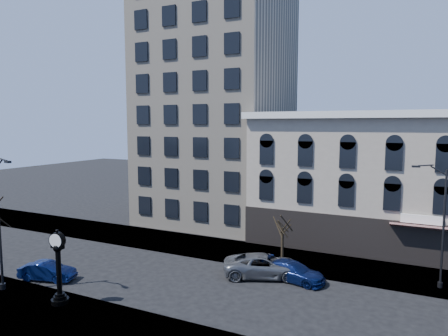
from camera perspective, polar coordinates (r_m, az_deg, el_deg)
The scene contains 12 objects.
ground at distance 30.43m, azimuth -6.93°, elevation -15.73°, with size 160.00×160.00×0.00m, color black.
sidewalk_far at distance 36.99m, azimuth -0.11°, elevation -11.56°, with size 160.00×6.00×0.12m, color #9D998E.
sidewalk_near at distance 24.68m, azimuth -17.73°, elevation -21.30°, with size 160.00×6.00×0.12m, color #9D998E.
cream_tower at distance 48.36m, azimuth -1.06°, elevation 15.69°, with size 15.90×15.40×42.50m.
victorian_row at distance 40.11m, azimuth 20.69°, elevation -1.86°, with size 22.60×11.19×12.50m.
street_clock at distance 27.78m, azimuth -22.54°, elevation -13.33°, with size 1.08×1.08×4.77m.
street_lamp_near at distance 30.00m, azimuth -29.22°, elevation -2.73°, with size 2.36×0.80×9.24m.
street_lamp_far at distance 30.75m, azimuth 27.92°, elevation -3.22°, with size 2.25×0.54×8.71m.
bare_tree_far at distance 33.32m, azimuth 8.38°, elevation -7.49°, with size 2.61×2.61×4.48m.
car_near_b at distance 32.86m, azimuth -23.91°, elevation -13.30°, with size 1.41×4.05×1.33m, color #0C194C.
car_far_a at distance 30.89m, azimuth 5.71°, elevation -13.72°, with size 2.77×6.01×1.67m, color #595B60.
car_far_b at distance 30.48m, azimuth 9.86°, elevation -14.35°, with size 1.94×4.77×1.38m, color #0C194C.
Camera 1 is at (15.33, -23.72, 11.33)m, focal length 32.00 mm.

